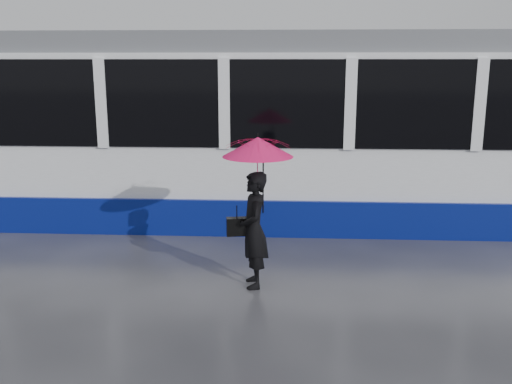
{
  "coord_description": "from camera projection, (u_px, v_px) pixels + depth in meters",
  "views": [
    {
      "loc": [
        0.23,
        -7.86,
        2.87
      ],
      "look_at": [
        -0.21,
        -0.18,
        1.1
      ],
      "focal_mm": 40.0,
      "sensor_mm": 36.0,
      "label": 1
    }
  ],
  "objects": [
    {
      "name": "tram",
      "position": [
        483.0,
        132.0,
        10.17
      ],
      "size": [
        26.0,
        2.56,
        3.35
      ],
      "color": "white",
      "rests_on": "ground"
    },
    {
      "name": "ground",
      "position": [
        271.0,
        263.0,
        8.31
      ],
      "size": [
        90.0,
        90.0,
        0.0
      ],
      "primitive_type": "plane",
      "color": "#28292D",
      "rests_on": "ground"
    },
    {
      "name": "rails",
      "position": [
        276.0,
        217.0,
        10.74
      ],
      "size": [
        34.0,
        1.51,
        0.02
      ],
      "color": "#3F3D38",
      "rests_on": "ground"
    },
    {
      "name": "woman",
      "position": [
        254.0,
        230.0,
        7.3
      ],
      "size": [
        0.45,
        0.61,
        1.51
      ],
      "primitive_type": "imported",
      "rotation": [
        0.0,
        0.0,
        -1.39
      ],
      "color": "black",
      "rests_on": "ground"
    },
    {
      "name": "handbag",
      "position": [
        237.0,
        226.0,
        7.33
      ],
      "size": [
        0.29,
        0.16,
        0.41
      ],
      "rotation": [
        0.0,
        0.0,
        0.18
      ],
      "color": "black",
      "rests_on": "ground"
    },
    {
      "name": "umbrella",
      "position": [
        258.0,
        161.0,
        7.1
      ],
      "size": [
        1.03,
        1.03,
        1.02
      ],
      "rotation": [
        0.0,
        0.0,
        0.18
      ],
      "color": "#FF1568",
      "rests_on": "ground"
    }
  ]
}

